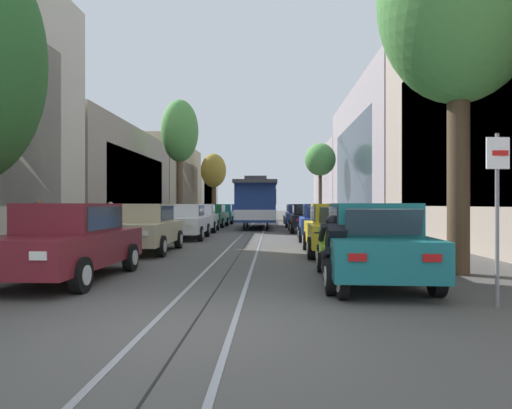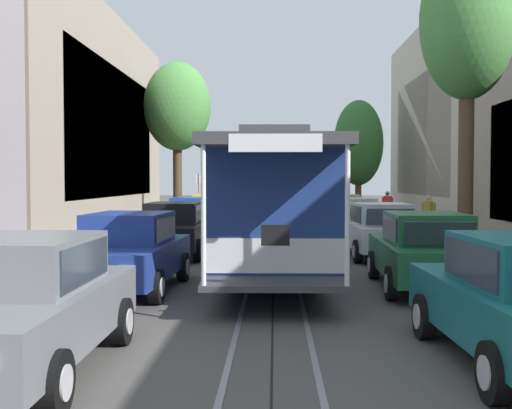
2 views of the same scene
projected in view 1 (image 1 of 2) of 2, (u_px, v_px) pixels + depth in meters
The scene contains 26 objects.
ground_plane at pixel (258, 227), 32.15m from camera, with size 165.01×165.01×0.00m, color #4C4947.
trolley_track_rails at pixel (260, 224), 36.74m from camera, with size 1.14×74.00×0.01m.
building_facade_left at pixel (127, 173), 34.56m from camera, with size 5.74×65.70×10.04m.
building_facade_right at pixel (390, 159), 33.96m from camera, with size 5.36×65.70×10.67m.
parked_car_maroon_near_left at pixel (68, 241), 9.41m from camera, with size 2.05×4.38×1.58m.
parked_car_beige_second_left at pixel (144, 228), 14.90m from camera, with size 2.05×4.38×1.58m.
parked_car_white_mid_left at pixel (185, 221), 20.68m from camera, with size 2.10×4.40×1.58m.
parked_car_white_fourth_left at pixel (200, 218), 26.11m from camera, with size 2.14×4.42×1.58m.
parked_car_green_fifth_left at pixel (212, 215), 31.58m from camera, with size 2.08×4.40×1.58m.
parked_car_teal_sixth_left at pixel (222, 214), 37.12m from camera, with size 2.10×4.40×1.58m.
parked_car_blue_far_left at pixel (227, 212), 42.96m from camera, with size 2.02×4.37×1.58m.
parked_car_teal_near_right at pixel (371, 243), 9.06m from camera, with size 2.13×4.42×1.58m.
parked_car_yellow_second_right at pixel (337, 229), 14.19m from camera, with size 2.05×4.38×1.58m.
parked_car_blue_mid_right at pixel (321, 222), 19.91m from camera, with size 2.11×4.41×1.58m.
parked_car_black_fourth_right at pixel (307, 218), 25.72m from camera, with size 2.01×4.36×1.58m.
parked_car_blue_fifth_right at pixel (300, 215), 31.74m from camera, with size 2.12×4.41×1.58m.
parked_car_grey_sixth_right at pixel (296, 214), 37.29m from camera, with size 2.00×4.36×1.58m.
street_tree_kerb_left_second at pixel (180, 133), 28.71m from camera, with size 2.34×2.33×8.15m.
street_tree_kerb_left_mid at pixel (213, 171), 48.02m from camera, with size 2.67×2.44×6.91m.
street_tree_kerb_right_near at pixel (458, 1), 10.18m from camera, with size 3.58×3.06×8.54m.
street_tree_kerb_right_second at pixel (320, 160), 39.68m from camera, with size 2.67×2.78×6.88m.
cable_car_trolley at pixel (257, 203), 30.06m from camera, with size 2.64×9.15×3.28m.
motorcycle_with_rider at pixel (334, 255), 8.17m from camera, with size 0.56×1.99×1.37m.
pedestrian_on_left_pavement at pixel (111, 219), 19.84m from camera, with size 0.55×0.42×1.67m.
pedestrian_on_right_pavement at pixel (39, 226), 12.96m from camera, with size 0.55×0.33×1.70m.
street_sign_post at pixel (497, 199), 6.91m from camera, with size 0.36×0.08×2.64m.
Camera 1 is at (1.03, -5.73, 1.56)m, focal length 32.06 mm.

